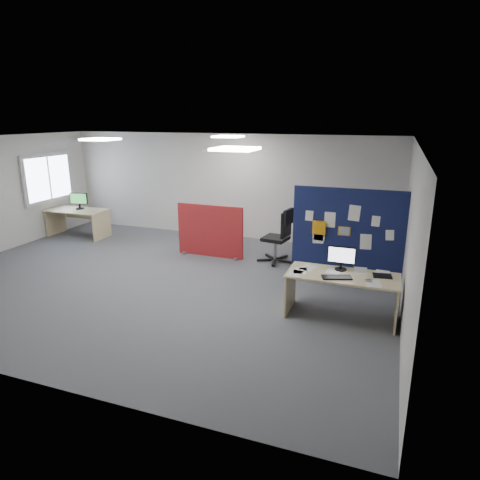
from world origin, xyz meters
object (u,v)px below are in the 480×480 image
(navy_divider, at_px, (349,236))
(monitor_second, at_px, (79,200))
(red_divider, at_px, (210,231))
(second_desk, at_px, (79,216))
(main_desk, at_px, (342,284))
(office_chair, at_px, (281,233))
(monitor_main, at_px, (341,257))

(navy_divider, relative_size, monitor_second, 4.64)
(red_divider, distance_m, second_desk, 4.04)
(main_desk, xyz_separation_m, office_chair, (-1.61, 2.23, 0.12))
(navy_divider, xyz_separation_m, red_divider, (-3.13, 0.46, -0.32))
(navy_divider, relative_size, second_desk, 1.40)
(main_desk, distance_m, red_divider, 3.87)
(office_chair, bearing_deg, main_desk, -45.41)
(main_desk, height_order, second_desk, same)
(red_divider, relative_size, office_chair, 1.34)
(navy_divider, bearing_deg, monitor_second, 172.73)
(monitor_main, xyz_separation_m, office_chair, (-1.55, 2.07, -0.27))
(navy_divider, height_order, main_desk, navy_divider)
(monitor_second, bearing_deg, office_chair, -15.73)
(navy_divider, distance_m, main_desk, 1.69)
(second_desk, bearing_deg, monitor_second, 85.94)
(monitor_second, bearing_deg, red_divider, -18.80)
(navy_divider, bearing_deg, main_desk, -85.98)
(red_divider, bearing_deg, navy_divider, -7.85)
(red_divider, relative_size, monitor_second, 3.36)
(monitor_main, bearing_deg, second_desk, 162.41)
(navy_divider, distance_m, monitor_second, 7.20)
(office_chair, bearing_deg, navy_divider, -12.43)
(navy_divider, height_order, office_chair, navy_divider)
(main_desk, height_order, office_chair, office_chair)
(monitor_second, relative_size, office_chair, 0.40)
(monitor_second, xyz_separation_m, office_chair, (5.64, -0.33, -0.29))
(monitor_main, height_order, second_desk, monitor_main)
(main_desk, relative_size, second_desk, 1.09)
(red_divider, bearing_deg, monitor_main, -30.97)
(main_desk, xyz_separation_m, second_desk, (-7.26, 2.49, -0.01))
(navy_divider, relative_size, main_desk, 1.28)
(navy_divider, xyz_separation_m, main_desk, (0.12, -1.65, -0.35))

